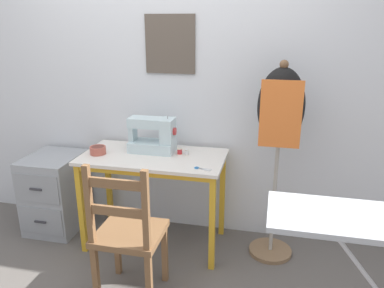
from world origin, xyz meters
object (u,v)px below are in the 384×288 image
(scissors, at_px, (200,168))
(wooden_chair, at_px, (128,235))
(sewing_machine, at_px, (154,136))
(fabric_bowl, at_px, (98,150))
(dress_form, at_px, (280,120))
(filing_cabinet, at_px, (56,192))
(thread_spool_mid_table, at_px, (187,152))
(thread_spool_near_machine, at_px, (180,151))

(scissors, height_order, wooden_chair, wooden_chair)
(sewing_machine, height_order, fabric_bowl, sewing_machine)
(fabric_bowl, xyz_separation_m, dress_form, (1.31, 0.11, 0.28))
(filing_cabinet, bearing_deg, scissors, -10.09)
(scissors, distance_m, thread_spool_mid_table, 0.30)
(dress_form, bearing_deg, scissors, -155.50)
(dress_form, bearing_deg, wooden_chair, -142.00)
(wooden_chair, bearing_deg, thread_spool_near_machine, 77.99)
(wooden_chair, bearing_deg, fabric_bowl, 128.61)
(thread_spool_near_machine, bearing_deg, wooden_chair, -102.01)
(fabric_bowl, xyz_separation_m, scissors, (0.81, -0.12, -0.03))
(sewing_machine, relative_size, wooden_chair, 0.38)
(thread_spool_near_machine, xyz_separation_m, filing_cabinet, (-1.07, -0.02, -0.44))
(filing_cabinet, relative_size, dress_form, 0.44)
(fabric_bowl, bearing_deg, scissors, -8.76)
(thread_spool_mid_table, height_order, dress_form, dress_form)
(scissors, bearing_deg, filing_cabinet, 169.91)
(thread_spool_mid_table, xyz_separation_m, wooden_chair, (-0.20, -0.69, -0.31))
(thread_spool_near_machine, height_order, wooden_chair, wooden_chair)
(sewing_machine, xyz_separation_m, wooden_chair, (0.05, -0.71, -0.42))
(thread_spool_mid_table, bearing_deg, dress_form, -1.83)
(scissors, relative_size, filing_cabinet, 0.19)
(thread_spool_near_machine, height_order, filing_cabinet, thread_spool_near_machine)
(wooden_chair, bearing_deg, scissors, 51.21)
(scissors, bearing_deg, sewing_machine, 146.82)
(sewing_machine, relative_size, dress_form, 0.25)
(scissors, xyz_separation_m, dress_form, (0.50, 0.23, 0.31))
(thread_spool_mid_table, bearing_deg, wooden_chair, -106.17)
(fabric_bowl, height_order, thread_spool_mid_table, fabric_bowl)
(thread_spool_mid_table, distance_m, filing_cabinet, 1.21)
(scissors, distance_m, dress_form, 0.64)
(wooden_chair, bearing_deg, thread_spool_mid_table, 73.83)
(scissors, xyz_separation_m, thread_spool_near_machine, (-0.21, 0.25, 0.02))
(sewing_machine, relative_size, thread_spool_mid_table, 8.26)
(scissors, relative_size, wooden_chair, 0.13)
(fabric_bowl, relative_size, dress_form, 0.08)
(fabric_bowl, bearing_deg, dress_form, 4.60)
(wooden_chair, bearing_deg, filing_cabinet, 144.05)
(thread_spool_mid_table, xyz_separation_m, filing_cabinet, (-1.12, -0.02, -0.44))
(thread_spool_near_machine, relative_size, dress_form, 0.03)
(fabric_bowl, relative_size, thread_spool_near_machine, 2.66)
(fabric_bowl, bearing_deg, filing_cabinet, 167.65)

